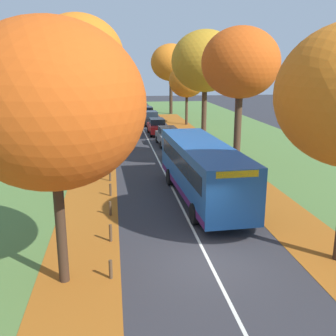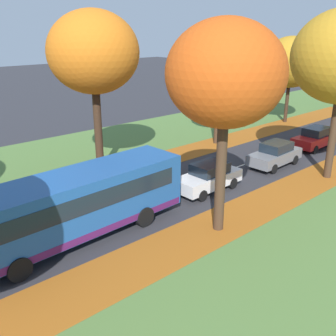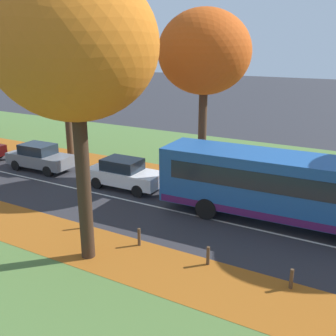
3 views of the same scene
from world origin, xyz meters
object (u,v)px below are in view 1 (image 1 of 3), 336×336
at_px(tree_right_mid, 205,61).
at_px(car_blue_trailing, 147,113).
at_px(tree_left_mid, 94,71).
at_px(bollard_nearest, 111,269).
at_px(bollard_fourth, 110,190).
at_px(tree_left_distant, 99,71).
at_px(tree_right_distant, 171,63).
at_px(tree_left_far, 94,76).
at_px(car_white_lead, 179,151).
at_px(tree_left_near, 78,56).
at_px(bollard_sixth, 111,165).
at_px(car_grey_following, 168,136).
at_px(tree_right_far, 187,81).
at_px(car_red_third_in_line, 157,127).
at_px(tree_left_nearest, 52,105).
at_px(bus, 202,168).
at_px(tree_right_near, 241,63).
at_px(bollard_second, 111,233).
at_px(bollard_third, 110,209).
at_px(car_black_fourth_in_line, 151,118).
at_px(bollard_fifth, 110,175).

bearing_deg(tree_right_mid, car_blue_trailing, 102.33).
height_order(tree_left_mid, car_blue_trailing, tree_left_mid).
xyz_separation_m(bollard_nearest, bollard_fourth, (-0.02, 8.66, 0.01)).
height_order(tree_left_distant, tree_right_distant, tree_right_distant).
xyz_separation_m(tree_left_far, car_blue_trailing, (6.43, 5.87, -4.89)).
distance_m(tree_right_distant, car_white_lead, 30.53).
xyz_separation_m(tree_left_mid, tree_left_distant, (-0.23, 23.29, -0.25)).
bearing_deg(tree_left_near, tree_left_distant, 89.72).
relative_size(tree_left_mid, bollard_sixth, 12.59).
bearing_deg(tree_right_mid, car_grey_following, -168.66).
bearing_deg(tree_right_mid, tree_right_far, 87.20).
distance_m(bollard_sixth, car_red_third_in_line, 14.35).
bearing_deg(tree_left_mid, tree_left_near, -92.12).
relative_size(tree_left_nearest, bus, 0.79).
bearing_deg(bus, car_grey_following, 89.03).
relative_size(tree_left_nearest, tree_right_near, 0.89).
xyz_separation_m(tree_right_near, tree_right_far, (0.66, 21.59, -1.89)).
bearing_deg(bollard_second, bollard_third, 90.43).
bearing_deg(bollard_second, car_red_third_in_line, 79.33).
relative_size(bollard_fourth, car_red_third_in_line, 0.17).
height_order(tree_left_far, tree_right_distant, tree_right_distant).
distance_m(tree_left_far, tree_right_mid, 15.14).
bearing_deg(tree_right_distant, bollard_fourth, -103.43).
distance_m(car_white_lead, car_black_fourth_in_line, 18.94).
height_order(tree_left_mid, tree_right_far, tree_left_mid).
bearing_deg(car_grey_following, tree_right_mid, 11.34).
bearing_deg(tree_left_near, tree_right_far, 63.82).
distance_m(tree_left_far, car_black_fourth_in_line, 8.14).
bearing_deg(tree_right_near, bollard_sixth, 168.74).
bearing_deg(car_grey_following, car_white_lead, -90.97).
bearing_deg(tree_left_mid, car_grey_following, -10.83).
height_order(tree_left_near, bollard_sixth, tree_left_near).
xyz_separation_m(tree_right_mid, bollard_nearest, (-8.44, -22.87, -6.90)).
bearing_deg(car_blue_trailing, bollard_fourth, -98.62).
bearing_deg(car_grey_following, car_blue_trailing, 91.01).
xyz_separation_m(tree_right_far, bus, (-4.22, -26.91, -3.43)).
height_order(bollard_second, bus, bus).
height_order(bollard_nearest, bus, bus).
xyz_separation_m(bollard_nearest, car_black_fourth_in_line, (4.76, 34.68, 0.48)).
bearing_deg(tree_left_nearest, bollard_fourth, 80.06).
bearing_deg(car_red_third_in_line, car_black_fourth_in_line, 89.69).
distance_m(bollard_fifth, car_black_fourth_in_line, 23.64).
bearing_deg(tree_left_distant, tree_right_mid, -67.40).
distance_m(bollard_second, bollard_fifth, 8.66).
bearing_deg(bollard_second, bollard_sixth, 89.83).
xyz_separation_m(bollard_third, bollard_fifth, (-0.02, 5.77, 0.01)).
distance_m(tree_left_far, car_grey_following, 14.45).
bearing_deg(bollard_third, car_blue_trailing, 82.08).
distance_m(bollard_fourth, car_white_lead, 8.66).
bearing_deg(tree_left_distant, bollard_nearest, -88.19).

